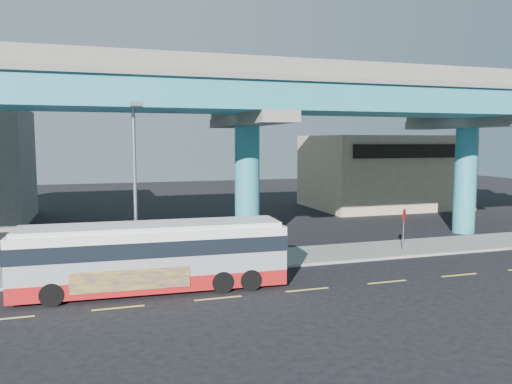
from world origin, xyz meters
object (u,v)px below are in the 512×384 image
object	(u,v)px
transit_bus	(153,254)
street_lamp	(135,165)
parked_car	(50,258)
stop_sign	(404,221)

from	to	relation	value
transit_bus	street_lamp	world-z (taller)	street_lamp
parked_car	stop_sign	distance (m)	18.88
parked_car	stop_sign	world-z (taller)	stop_sign
transit_bus	street_lamp	xyz separation A→B (m)	(-0.54, 1.83, 3.80)
transit_bus	stop_sign	distance (m)	14.50
street_lamp	stop_sign	distance (m)	15.21
street_lamp	stop_sign	bearing A→B (deg)	2.91
transit_bus	street_lamp	distance (m)	4.25
parked_car	street_lamp	size ratio (longest dim) A/B	0.52
street_lamp	transit_bus	bearing A→B (deg)	-73.51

